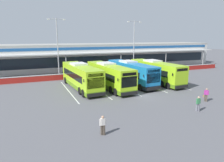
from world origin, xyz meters
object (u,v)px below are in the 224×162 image
coach_bus_centre (131,73)px  pedestrian_in_dark_coat (198,103)px  coach_bus_leftmost (81,77)px  coach_bus_left_centre (109,76)px  lamp_post_centre (134,43)px  coach_bus_right_centre (156,72)px  pedestrian_child (103,125)px  lamp_post_west (58,45)px  pedestrian_with_handbag (206,95)px

coach_bus_centre → pedestrian_in_dark_coat: size_ratio=7.59×
coach_bus_leftmost → coach_bus_left_centre: (4.12, -1.05, 0.00)m
lamp_post_centre → coach_bus_leftmost: bearing=-145.7°
coach_bus_leftmost → coach_bus_right_centre: (12.81, -0.76, 0.00)m
lamp_post_centre → pedestrian_child: bearing=-123.1°
pedestrian_child → lamp_post_west: size_ratio=0.15×
lamp_post_west → pedestrian_with_handbag: bearing=-57.0°
coach_bus_right_centre → lamp_post_centre: 11.44m
coach_bus_centre → lamp_post_west: 14.83m
pedestrian_with_handbag → lamp_post_west: size_ratio=0.15×
coach_bus_centre → lamp_post_centre: 12.20m
pedestrian_in_dark_coat → lamp_post_centre: size_ratio=0.15×
pedestrian_in_dark_coat → pedestrian_child: 11.13m
coach_bus_left_centre → lamp_post_centre: size_ratio=1.12×
coach_bus_centre → lamp_post_west: bearing=136.4°
coach_bus_left_centre → coach_bus_right_centre: size_ratio=1.00×
coach_bus_centre → pedestrian_child: (-10.64, -15.47, -0.91)m
pedestrian_with_handbag → lamp_post_centre: (1.87, 21.80, 5.43)m
pedestrian_in_dark_coat → pedestrian_with_handbag: bearing=32.9°
pedestrian_in_dark_coat → pedestrian_child: same height
coach_bus_leftmost → lamp_post_centre: bearing=34.3°
coach_bus_leftmost → pedestrian_with_handbag: (12.33, -12.13, -0.93)m
pedestrian_with_handbag → lamp_post_centre: size_ratio=0.15×
coach_bus_centre → lamp_post_west: size_ratio=1.12×
pedestrian_with_handbag → pedestrian_child: (-14.54, -3.43, 0.02)m
pedestrian_with_handbag → lamp_post_west: 26.53m
coach_bus_leftmost → coach_bus_centre: (8.42, -0.09, 0.00)m
coach_bus_leftmost → lamp_post_west: bearing=100.6°
coach_bus_left_centre → pedestrian_child: (-6.33, -14.50, -0.91)m
coach_bus_leftmost → coach_bus_centre: same height
coach_bus_left_centre → pedestrian_child: bearing=-113.6°
pedestrian_in_dark_coat → lamp_post_centre: 25.22m
pedestrian_child → lamp_post_west: 25.80m
coach_bus_right_centre → coach_bus_centre: bearing=171.3°
lamp_post_west → coach_bus_centre: bearing=-43.6°
coach_bus_leftmost → lamp_post_centre: (14.20, 9.67, 4.50)m
coach_bus_left_centre → coach_bus_centre: (4.31, 0.97, 0.00)m
lamp_post_centre → coach_bus_centre: bearing=-120.6°
coach_bus_leftmost → pedestrian_with_handbag: bearing=-44.5°
coach_bus_leftmost → pedestrian_in_dark_coat: 16.90m
pedestrian_with_handbag → pedestrian_child: bearing=-166.7°
coach_bus_leftmost → pedestrian_child: size_ratio=7.59×
coach_bus_leftmost → pedestrian_child: coach_bus_leftmost is taller
coach_bus_centre → pedestrian_child: size_ratio=7.59×
coach_bus_leftmost → lamp_post_centre: 17.76m
coach_bus_left_centre → coach_bus_centre: 4.41m
lamp_post_west → lamp_post_centre: size_ratio=1.00×
coach_bus_right_centre → lamp_post_west: bearing=144.5°
coach_bus_leftmost → coach_bus_right_centre: 12.84m
coach_bus_left_centre → pedestrian_child: coach_bus_left_centre is taller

